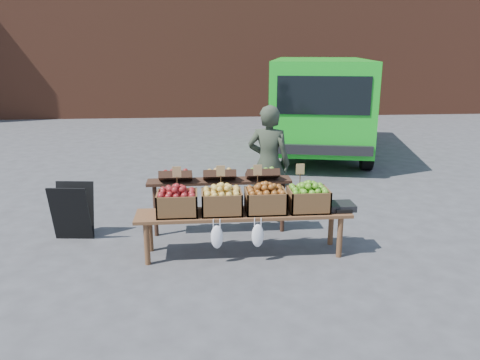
{
  "coord_description": "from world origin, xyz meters",
  "views": [
    {
      "loc": [
        -0.74,
        -5.06,
        2.56
      ],
      "look_at": [
        -0.19,
        0.97,
        0.85
      ],
      "focal_mm": 35.0,
      "sensor_mm": 36.0,
      "label": 1
    }
  ],
  "objects_px": {
    "back_table": "(220,199)",
    "crate_golden_apples": "(177,203)",
    "vendor": "(269,164)",
    "crate_russet_pears": "(222,202)",
    "crate_green_apples": "(308,200)",
    "delivery_van": "(319,107)",
    "display_bench": "(244,233)",
    "chalkboard_sign": "(73,211)",
    "crate_red_apples": "(265,201)",
    "weighing_scale": "(341,206)"
  },
  "relations": [
    {
      "from": "display_bench",
      "to": "crate_russet_pears",
      "type": "bearing_deg",
      "value": 180.0
    },
    {
      "from": "back_table",
      "to": "crate_golden_apples",
      "type": "relative_size",
      "value": 4.2
    },
    {
      "from": "delivery_van",
      "to": "weighing_scale",
      "type": "bearing_deg",
      "value": -88.89
    },
    {
      "from": "crate_red_apples",
      "to": "vendor",
      "type": "bearing_deg",
      "value": 79.7
    },
    {
      "from": "weighing_scale",
      "to": "crate_red_apples",
      "type": "bearing_deg",
      "value": 180.0
    },
    {
      "from": "display_bench",
      "to": "crate_golden_apples",
      "type": "xyz_separation_m",
      "value": [
        -0.82,
        0.0,
        0.42
      ]
    },
    {
      "from": "delivery_van",
      "to": "crate_red_apples",
      "type": "bearing_deg",
      "value": -97.6
    },
    {
      "from": "weighing_scale",
      "to": "delivery_van",
      "type": "bearing_deg",
      "value": 78.54
    },
    {
      "from": "back_table",
      "to": "crate_red_apples",
      "type": "relative_size",
      "value": 4.2
    },
    {
      "from": "vendor",
      "to": "weighing_scale",
      "type": "height_order",
      "value": "vendor"
    },
    {
      "from": "chalkboard_sign",
      "to": "display_bench",
      "type": "height_order",
      "value": "chalkboard_sign"
    },
    {
      "from": "delivery_van",
      "to": "chalkboard_sign",
      "type": "distance_m",
      "value": 7.08
    },
    {
      "from": "crate_golden_apples",
      "to": "crate_russet_pears",
      "type": "relative_size",
      "value": 1.0
    },
    {
      "from": "delivery_van",
      "to": "crate_russet_pears",
      "type": "xyz_separation_m",
      "value": [
        -2.73,
        -5.92,
        -0.45
      ]
    },
    {
      "from": "vendor",
      "to": "crate_russet_pears",
      "type": "height_order",
      "value": "vendor"
    },
    {
      "from": "delivery_van",
      "to": "display_bench",
      "type": "xyz_separation_m",
      "value": [
        -2.45,
        -5.92,
        -0.87
      ]
    },
    {
      "from": "crate_golden_apples",
      "to": "crate_russet_pears",
      "type": "distance_m",
      "value": 0.55
    },
    {
      "from": "crate_russet_pears",
      "to": "crate_green_apples",
      "type": "relative_size",
      "value": 1.0
    },
    {
      "from": "crate_golden_apples",
      "to": "crate_red_apples",
      "type": "height_order",
      "value": "same"
    },
    {
      "from": "chalkboard_sign",
      "to": "crate_golden_apples",
      "type": "relative_size",
      "value": 1.59
    },
    {
      "from": "crate_green_apples",
      "to": "back_table",
      "type": "bearing_deg",
      "value": 146.62
    },
    {
      "from": "delivery_van",
      "to": "chalkboard_sign",
      "type": "xyz_separation_m",
      "value": [
        -4.75,
        -5.2,
        -0.76
      ]
    },
    {
      "from": "chalkboard_sign",
      "to": "crate_russet_pears",
      "type": "distance_m",
      "value": 2.17
    },
    {
      "from": "vendor",
      "to": "crate_russet_pears",
      "type": "bearing_deg",
      "value": 78.63
    },
    {
      "from": "chalkboard_sign",
      "to": "back_table",
      "type": "xyz_separation_m",
      "value": [
        2.03,
        0.0,
        0.12
      ]
    },
    {
      "from": "delivery_van",
      "to": "display_bench",
      "type": "height_order",
      "value": "delivery_van"
    },
    {
      "from": "weighing_scale",
      "to": "display_bench",
      "type": "bearing_deg",
      "value": 180.0
    },
    {
      "from": "vendor",
      "to": "back_table",
      "type": "bearing_deg",
      "value": 54.96
    },
    {
      "from": "display_bench",
      "to": "weighing_scale",
      "type": "distance_m",
      "value": 1.29
    },
    {
      "from": "crate_russet_pears",
      "to": "weighing_scale",
      "type": "height_order",
      "value": "crate_russet_pears"
    },
    {
      "from": "delivery_van",
      "to": "crate_green_apples",
      "type": "bearing_deg",
      "value": -92.78
    },
    {
      "from": "display_bench",
      "to": "weighing_scale",
      "type": "xyz_separation_m",
      "value": [
        1.25,
        0.0,
        0.33
      ]
    },
    {
      "from": "delivery_van",
      "to": "crate_golden_apples",
      "type": "bearing_deg",
      "value": -106.38
    },
    {
      "from": "crate_golden_apples",
      "to": "crate_green_apples",
      "type": "relative_size",
      "value": 1.0
    },
    {
      "from": "vendor",
      "to": "crate_red_apples",
      "type": "distance_m",
      "value": 1.28
    },
    {
      "from": "crate_russet_pears",
      "to": "crate_green_apples",
      "type": "bearing_deg",
      "value": 0.0
    },
    {
      "from": "chalkboard_sign",
      "to": "crate_russet_pears",
      "type": "xyz_separation_m",
      "value": [
        2.02,
        -0.72,
        0.31
      ]
    },
    {
      "from": "crate_golden_apples",
      "to": "crate_russet_pears",
      "type": "bearing_deg",
      "value": 0.0
    },
    {
      "from": "chalkboard_sign",
      "to": "crate_green_apples",
      "type": "xyz_separation_m",
      "value": [
        3.12,
        -0.72,
        0.31
      ]
    },
    {
      "from": "crate_green_apples",
      "to": "weighing_scale",
      "type": "xyz_separation_m",
      "value": [
        0.43,
        0.0,
        -0.1
      ]
    },
    {
      "from": "crate_red_apples",
      "to": "crate_green_apples",
      "type": "xyz_separation_m",
      "value": [
        0.55,
        0.0,
        0.0
      ]
    },
    {
      "from": "weighing_scale",
      "to": "crate_russet_pears",
      "type": "bearing_deg",
      "value": 180.0
    },
    {
      "from": "crate_green_apples",
      "to": "weighing_scale",
      "type": "bearing_deg",
      "value": 0.0
    },
    {
      "from": "delivery_van",
      "to": "display_bench",
      "type": "distance_m",
      "value": 6.47
    },
    {
      "from": "display_bench",
      "to": "crate_red_apples",
      "type": "xyz_separation_m",
      "value": [
        0.28,
        0.0,
        0.42
      ]
    },
    {
      "from": "weighing_scale",
      "to": "crate_green_apples",
      "type": "bearing_deg",
      "value": 180.0
    },
    {
      "from": "chalkboard_sign",
      "to": "crate_green_apples",
      "type": "bearing_deg",
      "value": -6.66
    },
    {
      "from": "vendor",
      "to": "back_table",
      "type": "height_order",
      "value": "vendor"
    },
    {
      "from": "vendor",
      "to": "crate_red_apples",
      "type": "height_order",
      "value": "vendor"
    },
    {
      "from": "vendor",
      "to": "crate_russet_pears",
      "type": "relative_size",
      "value": 3.54
    }
  ]
}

